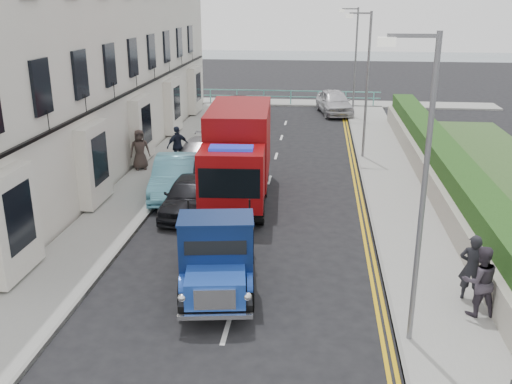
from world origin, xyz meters
The scene contains 22 objects.
ground centered at (0.00, 0.00, 0.00)m, with size 120.00×120.00×0.00m, color black.
pavement_west centered at (-5.20, 9.00, 0.06)m, with size 2.40×38.00×0.12m, color gray.
pavement_east centered at (5.30, 9.00, 0.06)m, with size 2.60×38.00×0.12m, color gray.
promenade centered at (0.00, 29.00, 0.06)m, with size 30.00×2.50×0.12m, color gray.
sea_plane centered at (0.00, 60.00, 0.00)m, with size 120.00×120.00×0.00m, color #4E646B.
terrace_west centered at (-9.47, 13.00, 7.17)m, with size 6.31×30.20×14.25m.
garden_east centered at (7.21, 9.00, 0.90)m, with size 1.45×28.00×1.75m.
seafront_railing centered at (0.00, 28.20, 0.58)m, with size 13.00×0.08×1.11m.
lamp_near centered at (4.18, -2.00, 4.00)m, with size 1.23×0.18×7.00m.
lamp_mid centered at (4.18, 14.00, 4.00)m, with size 1.23×0.18×7.00m.
lamp_far centered at (4.18, 24.00, 4.00)m, with size 1.23×0.18×7.00m.
bedford_lorry centered at (-0.50, -0.29, 1.05)m, with size 2.54×5.01×2.28m.
red_lorry centered at (-1.02, 7.54, 1.89)m, with size 2.67×6.89×3.55m.
parked_car_front centered at (-2.60, 5.71, 0.69)m, with size 1.62×4.03×1.37m, color black.
parked_car_mid centered at (-3.60, 7.71, 0.77)m, with size 1.63×4.67×1.54m, color #549DB4.
parked_car_rear centered at (-3.60, 12.00, 0.61)m, with size 1.70×4.19×1.22m, color #ABA9AE.
seafront_car_left centered at (-3.07, 23.41, 0.75)m, with size 2.50×5.42×1.51m, color black.
seafront_car_right centered at (3.11, 25.34, 0.82)m, with size 1.93×4.79×1.63m, color #BDBBC0.
pedestrian_east_near centered at (6.10, 0.02, 1.02)m, with size 0.66×0.43×1.81m, color black.
pedestrian_east_far centered at (6.10, -0.73, 1.03)m, with size 0.89×0.69×1.83m, color #3B343F.
pedestrian_west_near centered at (-4.41, 11.47, 1.05)m, with size 1.08×0.45×1.85m, color #1A202F.
pedestrian_west_far centered at (-5.97, 10.65, 1.04)m, with size 0.90×0.58×1.83m, color #392D29.
Camera 1 is at (2.01, -13.72, 7.62)m, focal length 40.00 mm.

